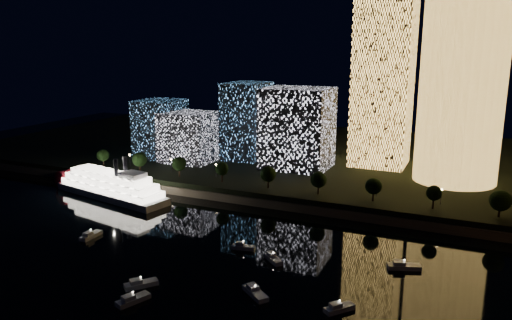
{
  "coord_description": "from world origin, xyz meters",
  "views": [
    {
      "loc": [
        41.33,
        -81.42,
        59.05
      ],
      "look_at": [
        -20.21,
        55.0,
        23.99
      ],
      "focal_mm": 35.0,
      "sensor_mm": 36.0,
      "label": 1
    }
  ],
  "objects": [
    {
      "name": "riverboat",
      "position": [
        -90.69,
        67.33,
        4.42
      ],
      "size": [
        58.34,
        22.4,
        17.24
      ],
      "color": "silver",
      "rests_on": "ground"
    },
    {
      "name": "seawall",
      "position": [
        0.0,
        82.0,
        1.5
      ],
      "size": [
        420.0,
        6.0,
        3.0
      ],
      "primitive_type": "cube",
      "color": "#6B5E4C",
      "rests_on": "ground"
    },
    {
      "name": "midrise_blocks",
      "position": [
        -59.97,
        123.29,
        20.94
      ],
      "size": [
        92.14,
        39.86,
        36.17
      ],
      "color": "white",
      "rests_on": "far_bank"
    },
    {
      "name": "tower_cylindrical",
      "position": [
        34.16,
        128.75,
        48.02
      ],
      "size": [
        34.0,
        34.0,
        85.79
      ],
      "color": "#F7B64F",
      "rests_on": "far_bank"
    },
    {
      "name": "tower_rectangular",
      "position": [
        1.11,
        144.98,
        43.3
      ],
      "size": [
        24.07,
        24.07,
        76.6
      ],
      "primitive_type": "cube",
      "color": "#F7B64F",
      "rests_on": "far_bank"
    },
    {
      "name": "far_bank",
      "position": [
        0.0,
        160.0,
        2.5
      ],
      "size": [
        420.0,
        160.0,
        5.0
      ],
      "primitive_type": "cube",
      "color": "black",
      "rests_on": "ground"
    },
    {
      "name": "esplanade_trees",
      "position": [
        -26.57,
        88.0,
        10.47
      ],
      "size": [
        166.16,
        6.84,
        8.92
      ],
      "color": "black",
      "rests_on": "far_bank"
    },
    {
      "name": "street_lamps",
      "position": [
        -34.0,
        94.0,
        9.02
      ],
      "size": [
        132.7,
        0.7,
        5.65
      ],
      "color": "black",
      "rests_on": "far_bank"
    },
    {
      "name": "motorboats",
      "position": [
        -8.39,
        13.12,
        0.81
      ],
      "size": [
        123.82,
        73.19,
        2.78
      ],
      "color": "silver",
      "rests_on": "ground"
    }
  ]
}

